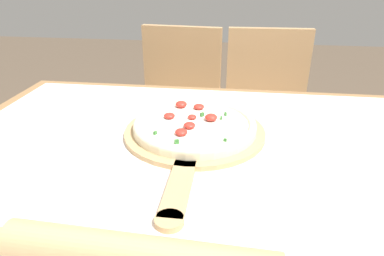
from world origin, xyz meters
TOP-DOWN VIEW (x-y plane):
  - dining_table at (0.00, 0.00)m, footprint 1.24×0.98m
  - towel_cloth at (0.00, 0.00)m, footprint 1.16×0.90m
  - pizza_peel at (-0.00, 0.10)m, footprint 0.35×0.53m
  - pizza at (-0.00, 0.12)m, footprint 0.30×0.30m
  - rolling_pin at (-0.02, -0.31)m, footprint 0.48×0.07m
  - chair_left at (-0.18, 0.88)m, footprint 0.44×0.44m
  - chair_right at (0.24, 0.88)m, footprint 0.41×0.41m

SIDE VIEW (x-z plane):
  - chair_left at x=-0.18m, z-range 0.07..0.98m
  - chair_right at x=0.24m, z-range 0.07..0.98m
  - dining_table at x=0.00m, z-range 0.27..1.05m
  - towel_cloth at x=0.00m, z-range 0.77..0.78m
  - pizza_peel at x=0.00m, z-range 0.78..0.79m
  - pizza at x=0.00m, z-range 0.79..0.82m
  - rolling_pin at x=-0.02m, z-range 0.78..0.84m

